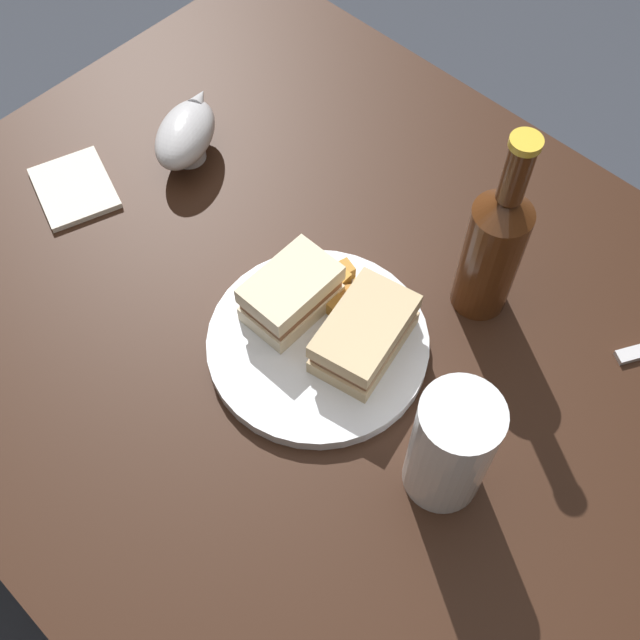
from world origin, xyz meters
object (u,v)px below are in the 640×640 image
sandwich_half_right (291,294)px  napkin (74,188)px  pint_glass (450,451)px  plate (318,344)px  gravy_boat (186,134)px  cider_bottle (493,246)px  sandwich_half_left (365,334)px

sandwich_half_right → napkin: sandwich_half_right is taller
pint_glass → plate: bearing=173.2°
sandwich_half_right → gravy_boat: 0.28m
pint_glass → gravy_boat: 0.53m
pint_glass → cider_bottle: size_ratio=0.60×
sandwich_half_right → napkin: bearing=-170.2°
pint_glass → cider_bottle: cider_bottle is taller
plate → cider_bottle: 0.22m
plate → cider_bottle: cider_bottle is taller
sandwich_half_left → plate: bearing=-145.0°
napkin → sandwich_half_left: bearing=10.3°
plate → pint_glass: 0.21m
plate → napkin: (-0.38, -0.05, -0.00)m
gravy_boat → sandwich_half_right: bearing=-17.0°
plate → cider_bottle: size_ratio=0.96×
sandwich_half_right → sandwich_half_left: bearing=11.9°
sandwich_half_left → gravy_boat: sandwich_half_left is taller
pint_glass → gravy_boat: pint_glass is taller
cider_bottle → plate: bearing=-116.6°
pint_glass → gravy_boat: size_ratio=1.13×
plate → cider_bottle: (0.09, 0.18, 0.09)m
sandwich_half_left → pint_glass: (0.15, -0.05, 0.02)m
gravy_boat → plate: bearing=-16.1°
cider_bottle → napkin: cider_bottle is taller
napkin → pint_glass: bearing=2.4°
sandwich_half_left → gravy_boat: (-0.36, 0.06, -0.00)m
plate → napkin: bearing=-172.9°
plate → pint_glass: bearing=-6.8°
plate → gravy_boat: gravy_boat is taller
sandwich_half_left → napkin: 0.43m
sandwich_half_left → napkin: sandwich_half_left is taller
pint_glass → napkin: (-0.58, -0.02, -0.06)m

